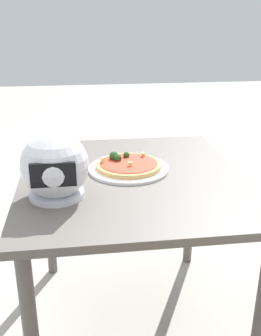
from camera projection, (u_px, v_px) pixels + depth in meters
ground_plane at (132, 321)px, 1.88m from camera, size 14.00×14.00×0.00m
dining_table at (132, 196)px, 1.64m from camera, size 0.91×1.02×0.76m
pizza_plate at (129, 169)px, 1.66m from camera, size 0.34×0.34×0.01m
pizza at (128, 164)px, 1.66m from camera, size 0.28×0.28×0.05m
motorcycle_helmet at (55, 167)px, 1.38m from camera, size 0.24×0.24×0.24m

